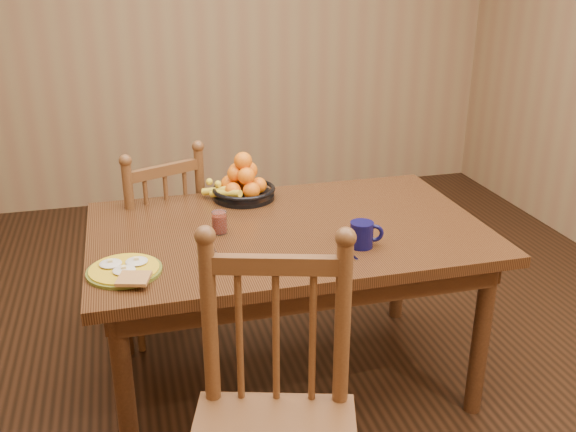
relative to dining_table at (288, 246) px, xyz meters
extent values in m
cube|color=black|center=(0.00, 0.00, -0.67)|extent=(4.50, 5.00, 0.01)
cube|color=#8B6645|center=(0.00, 2.50, 0.68)|extent=(4.50, 0.01, 2.70)
cube|color=black|center=(0.00, 0.00, 0.06)|extent=(1.60, 1.00, 0.04)
cube|color=#331C0E|center=(0.00, 0.42, -0.01)|extent=(1.40, 0.04, 0.10)
cube|color=#331C0E|center=(0.00, -0.42, -0.01)|extent=(1.40, 0.04, 0.10)
cube|color=#331C0E|center=(0.72, 0.00, -0.01)|extent=(0.04, 0.84, 0.10)
cube|color=#331C0E|center=(-0.72, 0.00, -0.01)|extent=(0.04, 0.84, 0.10)
cylinder|color=#331C0E|center=(-0.70, -0.40, -0.31)|extent=(0.07, 0.07, 0.70)
cylinder|color=#331C0E|center=(0.70, -0.40, -0.31)|extent=(0.07, 0.07, 0.70)
cylinder|color=#331C0E|center=(-0.70, 0.40, -0.31)|extent=(0.07, 0.07, 0.70)
cylinder|color=#331C0E|center=(0.70, 0.40, -0.31)|extent=(0.07, 0.07, 0.70)
cube|color=#502E18|center=(-0.53, 0.63, -0.22)|extent=(0.57, 0.56, 0.04)
cylinder|color=#502E18|center=(-0.43, 0.86, -0.45)|extent=(0.04, 0.04, 0.43)
cylinder|color=#502E18|center=(-0.76, 0.72, -0.45)|extent=(0.04, 0.04, 0.43)
cylinder|color=#502E18|center=(-0.30, 0.55, -0.45)|extent=(0.04, 0.04, 0.43)
cylinder|color=#502E18|center=(-0.63, 0.41, -0.45)|extent=(0.04, 0.04, 0.43)
cylinder|color=#502E18|center=(-0.29, 0.53, 0.04)|extent=(0.04, 0.04, 0.52)
cylinder|color=#502E18|center=(-0.62, 0.39, 0.04)|extent=(0.04, 0.04, 0.52)
cylinder|color=#502E18|center=(-0.46, 0.46, -0.01)|extent=(0.02, 0.02, 0.40)
cube|color=#502E18|center=(-0.46, 0.46, 0.22)|extent=(0.34, 0.17, 0.05)
cylinder|color=#502E18|center=(-0.42, -0.70, 0.11)|extent=(0.05, 0.05, 0.57)
cylinder|color=#502E18|center=(-0.05, -0.81, 0.11)|extent=(0.05, 0.05, 0.57)
cylinder|color=#502E18|center=(-0.24, -0.75, 0.05)|extent=(0.02, 0.02, 0.44)
cube|color=#502E18|center=(-0.24, -0.75, 0.31)|extent=(0.39, 0.14, 0.05)
cylinder|color=#59601E|center=(-0.66, -0.25, 0.09)|extent=(0.26, 0.26, 0.01)
cylinder|color=gold|center=(-0.66, -0.25, 0.10)|extent=(0.24, 0.24, 0.01)
ellipsoid|color=silver|center=(-0.71, -0.21, 0.11)|extent=(0.08, 0.08, 0.01)
cube|color=#F2E08C|center=(-0.71, -0.21, 0.12)|extent=(0.02, 0.02, 0.01)
ellipsoid|color=silver|center=(-0.61, -0.22, 0.11)|extent=(0.08, 0.08, 0.01)
cube|color=#F2E08C|center=(-0.61, -0.22, 0.12)|extent=(0.02, 0.02, 0.01)
ellipsoid|color=silver|center=(-0.66, -0.28, 0.11)|extent=(0.08, 0.08, 0.01)
cube|color=#F2E08C|center=(-0.66, -0.28, 0.12)|extent=(0.02, 0.02, 0.01)
cube|color=brown|center=(-0.63, -0.35, 0.11)|extent=(0.13, 0.13, 0.01)
cube|color=silver|center=(0.15, -0.30, 0.09)|extent=(0.04, 0.15, 0.00)
cube|color=silver|center=(0.16, -0.21, 0.09)|extent=(0.03, 0.05, 0.00)
cube|color=silver|center=(-0.33, -0.15, 0.09)|extent=(0.02, 0.12, 0.00)
ellipsoid|color=silver|center=(-0.34, -0.07, 0.09)|extent=(0.03, 0.04, 0.01)
cylinder|color=#0A0932|center=(0.22, -0.25, 0.13)|extent=(0.09, 0.09, 0.10)
torus|color=#0A0932|center=(0.27, -0.25, 0.13)|extent=(0.07, 0.04, 0.07)
cylinder|color=black|center=(0.22, -0.25, 0.18)|extent=(0.08, 0.08, 0.00)
cylinder|color=silver|center=(-0.28, 0.02, 0.13)|extent=(0.06, 0.06, 0.09)
cylinder|color=maroon|center=(-0.28, 0.02, 0.12)|extent=(0.05, 0.05, 0.07)
cylinder|color=black|center=(-0.11, 0.38, 0.09)|extent=(0.28, 0.28, 0.02)
torus|color=black|center=(-0.11, 0.38, 0.13)|extent=(0.29, 0.29, 0.02)
cylinder|color=black|center=(-0.11, 0.38, 0.09)|extent=(0.10, 0.10, 0.01)
sphere|color=orange|center=(-0.04, 0.38, 0.14)|extent=(0.07, 0.07, 0.07)
sphere|color=orange|center=(-0.09, 0.45, 0.14)|extent=(0.08, 0.08, 0.08)
sphere|color=orange|center=(-0.17, 0.42, 0.15)|extent=(0.08, 0.08, 0.08)
sphere|color=orange|center=(-0.17, 0.34, 0.14)|extent=(0.07, 0.07, 0.07)
sphere|color=orange|center=(-0.09, 0.31, 0.14)|extent=(0.08, 0.08, 0.08)
sphere|color=orange|center=(-0.08, 0.41, 0.21)|extent=(0.08, 0.08, 0.08)
sphere|color=orange|center=(-0.14, 0.39, 0.20)|extent=(0.07, 0.07, 0.07)
sphere|color=orange|center=(-0.10, 0.34, 0.21)|extent=(0.08, 0.08, 0.08)
sphere|color=orange|center=(-0.11, 0.38, 0.26)|extent=(0.08, 0.08, 0.08)
sphere|color=orange|center=(-0.13, 0.43, 0.20)|extent=(0.07, 0.07, 0.07)
cylinder|color=yellow|center=(-0.20, 0.34, 0.13)|extent=(0.10, 0.17, 0.07)
cylinder|color=yellow|center=(-0.22, 0.39, 0.13)|extent=(0.14, 0.15, 0.07)
camera|label=1|loc=(-0.62, -2.34, 1.12)|focal=40.00mm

